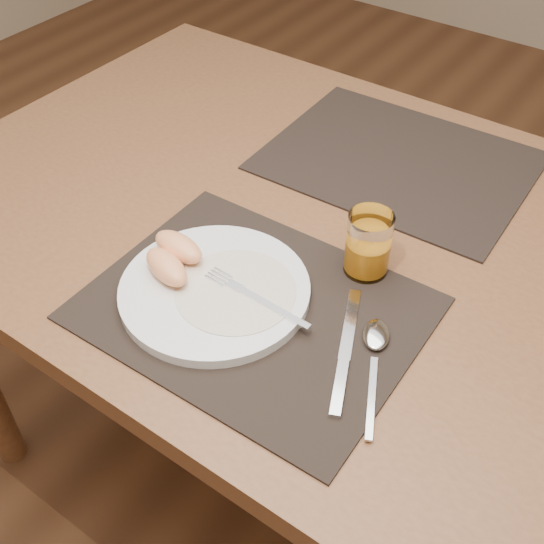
{
  "coord_description": "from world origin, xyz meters",
  "views": [
    {
      "loc": [
        0.41,
        -0.74,
        1.44
      ],
      "look_at": [
        -0.01,
        -0.16,
        0.77
      ],
      "focal_mm": 45.0,
      "sensor_mm": 36.0,
      "label": 1
    }
  ],
  "objects_px": {
    "placemat_near": "(254,308)",
    "spoon": "(376,343)",
    "plate": "(215,290)",
    "fork": "(249,294)",
    "table": "(331,265)",
    "placemat_far": "(398,161)",
    "knife": "(344,359)",
    "juice_glass": "(368,247)"
  },
  "relations": [
    {
      "from": "table",
      "to": "knife",
      "type": "distance_m",
      "value": 0.29
    },
    {
      "from": "plate",
      "to": "table",
      "type": "bearing_deg",
      "value": 76.67
    },
    {
      "from": "table",
      "to": "juice_glass",
      "type": "bearing_deg",
      "value": -33.87
    },
    {
      "from": "table",
      "to": "placemat_near",
      "type": "distance_m",
      "value": 0.24
    },
    {
      "from": "table",
      "to": "fork",
      "type": "height_order",
      "value": "fork"
    },
    {
      "from": "placemat_near",
      "to": "fork",
      "type": "xyz_separation_m",
      "value": [
        -0.01,
        0.0,
        0.02
      ]
    },
    {
      "from": "plate",
      "to": "fork",
      "type": "distance_m",
      "value": 0.05
    },
    {
      "from": "knife",
      "to": "juice_glass",
      "type": "xyz_separation_m",
      "value": [
        -0.06,
        0.17,
        0.04
      ]
    },
    {
      "from": "placemat_far",
      "to": "plate",
      "type": "xyz_separation_m",
      "value": [
        -0.05,
        -0.45,
        0.01
      ]
    },
    {
      "from": "fork",
      "to": "knife",
      "type": "relative_size",
      "value": 0.84
    },
    {
      "from": "table",
      "to": "knife",
      "type": "height_order",
      "value": "knife"
    },
    {
      "from": "plate",
      "to": "fork",
      "type": "xyz_separation_m",
      "value": [
        0.05,
        0.01,
        0.01
      ]
    },
    {
      "from": "table",
      "to": "fork",
      "type": "relative_size",
      "value": 8.0
    },
    {
      "from": "plate",
      "to": "spoon",
      "type": "distance_m",
      "value": 0.24
    },
    {
      "from": "table",
      "to": "knife",
      "type": "bearing_deg",
      "value": -55.67
    },
    {
      "from": "juice_glass",
      "to": "table",
      "type": "bearing_deg",
      "value": 146.13
    },
    {
      "from": "juice_glass",
      "to": "knife",
      "type": "bearing_deg",
      "value": -69.03
    },
    {
      "from": "knife",
      "to": "juice_glass",
      "type": "distance_m",
      "value": 0.18
    },
    {
      "from": "plate",
      "to": "placemat_near",
      "type": "bearing_deg",
      "value": 11.06
    },
    {
      "from": "placemat_near",
      "to": "placemat_far",
      "type": "distance_m",
      "value": 0.44
    },
    {
      "from": "table",
      "to": "spoon",
      "type": "xyz_separation_m",
      "value": [
        0.18,
        -0.18,
        0.09
      ]
    },
    {
      "from": "placemat_far",
      "to": "juice_glass",
      "type": "xyz_separation_m",
      "value": [
        0.09,
        -0.28,
        0.05
      ]
    },
    {
      "from": "table",
      "to": "knife",
      "type": "relative_size",
      "value": 6.75
    },
    {
      "from": "placemat_near",
      "to": "spoon",
      "type": "xyz_separation_m",
      "value": [
        0.17,
        0.04,
        0.01
      ]
    },
    {
      "from": "table",
      "to": "juice_glass",
      "type": "relative_size",
      "value": 14.18
    },
    {
      "from": "fork",
      "to": "juice_glass",
      "type": "relative_size",
      "value": 1.77
    },
    {
      "from": "table",
      "to": "placemat_far",
      "type": "distance_m",
      "value": 0.24
    },
    {
      "from": "plate",
      "to": "spoon",
      "type": "height_order",
      "value": "plate"
    },
    {
      "from": "juice_glass",
      "to": "spoon",
      "type": "bearing_deg",
      "value": -55.21
    },
    {
      "from": "table",
      "to": "juice_glass",
      "type": "height_order",
      "value": "juice_glass"
    },
    {
      "from": "juice_glass",
      "to": "placemat_far",
      "type": "bearing_deg",
      "value": 108.46
    },
    {
      "from": "placemat_near",
      "to": "placemat_far",
      "type": "bearing_deg",
      "value": 90.89
    },
    {
      "from": "spoon",
      "to": "knife",
      "type": "bearing_deg",
      "value": -114.78
    },
    {
      "from": "placemat_far",
      "to": "knife",
      "type": "bearing_deg",
      "value": -70.6
    },
    {
      "from": "placemat_near",
      "to": "placemat_far",
      "type": "relative_size",
      "value": 1.0
    },
    {
      "from": "knife",
      "to": "spoon",
      "type": "height_order",
      "value": "spoon"
    },
    {
      "from": "plate",
      "to": "fork",
      "type": "relative_size",
      "value": 1.54
    },
    {
      "from": "placemat_near",
      "to": "juice_glass",
      "type": "xyz_separation_m",
      "value": [
        0.09,
        0.16,
        0.05
      ]
    },
    {
      "from": "table",
      "to": "plate",
      "type": "relative_size",
      "value": 5.19
    },
    {
      "from": "placemat_far",
      "to": "juice_glass",
      "type": "relative_size",
      "value": 4.56
    },
    {
      "from": "plate",
      "to": "knife",
      "type": "distance_m",
      "value": 0.21
    },
    {
      "from": "placemat_near",
      "to": "spoon",
      "type": "bearing_deg",
      "value": 11.75
    }
  ]
}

